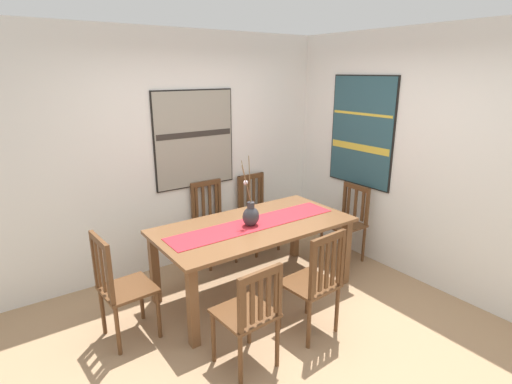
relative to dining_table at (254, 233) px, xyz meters
The scene contains 14 objects.
ground_plane 1.00m from the dining_table, 102.91° to the right, with size 6.40×6.40×0.03m, color #A37F5B.
wall_back 1.35m from the dining_table, 97.99° to the left, with size 6.40×0.12×2.70m, color silver.
wall_side 1.96m from the dining_table, 22.58° to the right, with size 0.12×6.40×2.70m, color silver.
dining_table is the anchor object (origin of this frame).
table_runner 0.10m from the dining_table, 38.66° to the left, with size 1.84×0.36×0.01m, color #B7232D.
centerpiece_vase 0.22m from the dining_table, 160.11° to the right, with size 0.18×0.22×0.71m.
chair_0 0.90m from the dining_table, 88.71° to the right, with size 0.45×0.45×0.99m.
chair_1 1.13m from the dining_table, 53.26° to the left, with size 0.43×0.43×0.98m.
chair_2 0.93m from the dining_table, 88.56° to the left, with size 0.42×0.42×0.98m.
chair_3 1.16m from the dining_table, 126.93° to the right, with size 0.44×0.44×0.90m.
chair_4 1.38m from the dining_table, ahead, with size 0.42×0.42×0.94m.
chair_5 1.38m from the dining_table, behind, with size 0.45×0.45×0.99m.
painting_on_back_wall 1.37m from the dining_table, 94.36° to the left, with size 1.00×0.05×1.13m.
painting_on_side_wall 1.86m from the dining_table, ahead, with size 0.05×0.93×1.31m.
Camera 1 is at (-2.01, -2.38, 2.25)m, focal length 28.03 mm.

